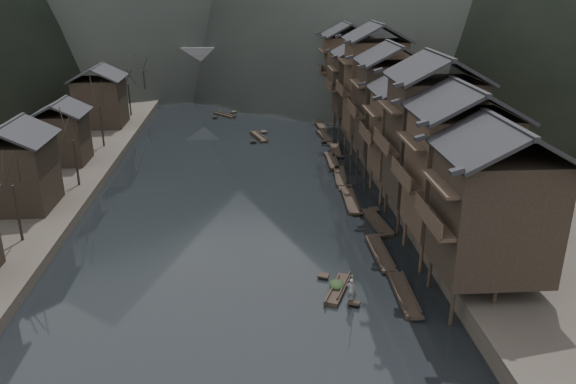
{
  "coord_description": "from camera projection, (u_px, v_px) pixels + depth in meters",
  "views": [
    {
      "loc": [
        1.33,
        -41.11,
        21.37
      ],
      "look_at": [
        4.7,
        8.19,
        2.5
      ],
      "focal_mm": 35.0,
      "sensor_mm": 36.0,
      "label": 1
    }
  ],
  "objects": [
    {
      "name": "left_houses",
      "position": [
        51.0,
        132.0,
        61.28
      ],
      "size": [
        8.1,
        53.2,
        8.73
      ],
      "color": "black",
      "rests_on": "left_bank"
    },
    {
      "name": "stone_bridge",
      "position": [
        242.0,
        66.0,
        111.13
      ],
      "size": [
        40.0,
        6.0,
        9.0
      ],
      "color": "#4C4C4F",
      "rests_on": "ground"
    },
    {
      "name": "hero_sampan",
      "position": [
        338.0,
        289.0,
        40.83
      ],
      "size": [
        2.62,
        4.78,
        0.43
      ],
      "color": "black",
      "rests_on": "water"
    },
    {
      "name": "boatman",
      "position": [
        351.0,
        287.0,
        39.03
      ],
      "size": [
        0.7,
        0.56,
        1.69
      ],
      "primitive_type": "imported",
      "rotation": [
        0.0,
        0.0,
        2.87
      ],
      "color": "slate",
      "rests_on": "hero_sampan"
    },
    {
      "name": "bamboo_pole",
      "position": [
        356.0,
        254.0,
        38.15
      ],
      "size": [
        0.95,
        2.78,
        3.34
      ],
      "primitive_type": "cylinder",
      "rotation": [
        0.71,
        0.0,
        -0.31
      ],
      "color": "#8C7A51",
      "rests_on": "boatman"
    },
    {
      "name": "water",
      "position": [
        238.0,
        258.0,
        45.85
      ],
      "size": [
        300.0,
        300.0,
        0.0
      ],
      "primitive_type": "plane",
      "color": "black",
      "rests_on": "ground"
    },
    {
      "name": "right_bank",
      "position": [
        473.0,
        122.0,
        85.04
      ],
      "size": [
        40.0,
        200.0,
        1.8
      ],
      "primitive_type": "cube",
      "color": "#2D2823",
      "rests_on": "ground"
    },
    {
      "name": "stilt_houses",
      "position": [
        395.0,
        97.0,
        61.92
      ],
      "size": [
        9.0,
        67.6,
        16.5
      ],
      "color": "black",
      "rests_on": "ground"
    },
    {
      "name": "bare_trees",
      "position": [
        94.0,
        113.0,
        65.92
      ],
      "size": [
        3.85,
        73.89,
        7.69
      ],
      "color": "black",
      "rests_on": "left_bank"
    },
    {
      "name": "moored_sampans",
      "position": [
        345.0,
        179.0,
        63.17
      ],
      "size": [
        3.28,
        56.5,
        0.46
      ],
      "color": "black",
      "rests_on": "water"
    },
    {
      "name": "cargo_heap",
      "position": [
        337.0,
        281.0,
        40.82
      ],
      "size": [
        1.06,
        1.39,
        0.64
      ],
      "primitive_type": "ellipsoid",
      "color": "black",
      "rests_on": "hero_sampan"
    },
    {
      "name": "midriver_boats",
      "position": [
        242.0,
        126.0,
        86.04
      ],
      "size": [
        8.65,
        19.56,
        0.45
      ],
      "color": "black",
      "rests_on": "water"
    }
  ]
}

